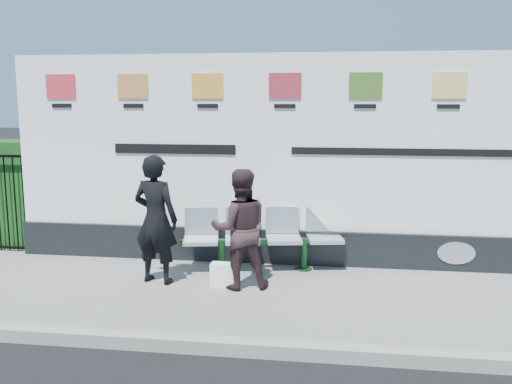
# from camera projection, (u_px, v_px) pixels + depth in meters

# --- Properties ---
(pavement) EXTENTS (14.00, 3.00, 0.12)m
(pavement) POSITION_uv_depth(u_px,v_px,m) (234.00, 295.00, 7.15)
(pavement) COLOR slate
(pavement) RESTS_ON ground
(kerb) EXTENTS (14.00, 0.18, 0.14)m
(kerb) POSITION_uv_depth(u_px,v_px,m) (207.00, 345.00, 5.68)
(kerb) COLOR gray
(kerb) RESTS_ON ground
(billboard) EXTENTS (8.00, 0.30, 3.00)m
(billboard) POSITION_uv_depth(u_px,v_px,m) (285.00, 174.00, 8.17)
(billboard) COLOR black
(billboard) RESTS_ON pavement
(bench) EXTENTS (2.26, 0.97, 0.47)m
(bench) POSITION_uv_depth(u_px,v_px,m) (263.00, 254.00, 7.94)
(bench) COLOR silver
(bench) RESTS_ON pavement
(woman_left) EXTENTS (0.69, 0.53, 1.68)m
(woman_left) POSITION_uv_depth(u_px,v_px,m) (156.00, 219.00, 7.34)
(woman_left) COLOR black
(woman_left) RESTS_ON pavement
(woman_right) EXTENTS (0.87, 0.76, 1.52)m
(woman_right) POSITION_uv_depth(u_px,v_px,m) (240.00, 229.00, 7.14)
(woman_right) COLOR #352225
(woman_right) RESTS_ON pavement
(handbag_brown) EXTENTS (0.33, 0.20, 0.24)m
(handbag_brown) POSITION_uv_depth(u_px,v_px,m) (242.00, 229.00, 7.87)
(handbag_brown) COLOR black
(handbag_brown) RESTS_ON bench
(carrier_bag_white) EXTENTS (0.30, 0.18, 0.30)m
(carrier_bag_white) POSITION_uv_depth(u_px,v_px,m) (223.00, 275.00, 7.27)
(carrier_bag_white) COLOR white
(carrier_bag_white) RESTS_ON pavement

